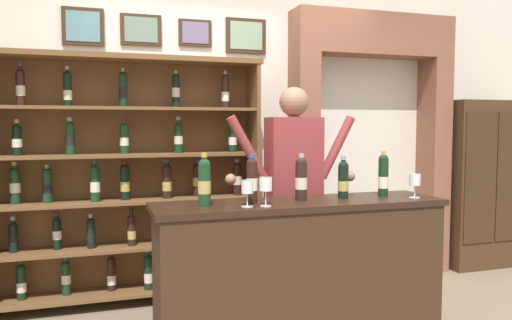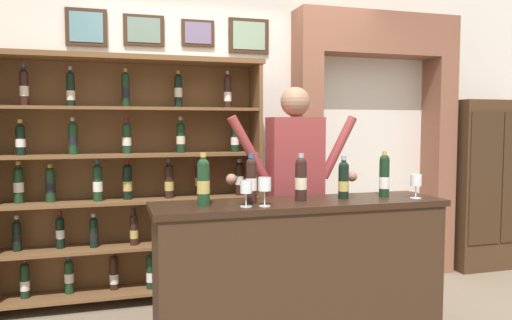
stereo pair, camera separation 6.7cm
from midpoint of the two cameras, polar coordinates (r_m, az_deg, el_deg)
back_wall at (r=4.49m, az=-2.91°, el=6.03°), size 12.00×0.19×3.19m
wine_shelf at (r=4.09m, az=-13.71°, el=-1.70°), size 2.13×0.35×1.98m
archway_doorway at (r=4.88m, az=13.47°, el=3.75°), size 1.60×0.45×2.47m
side_cabinet at (r=5.53m, az=25.36°, el=-2.53°), size 0.80×0.41×1.69m
tasting_counter at (r=3.29m, az=5.69°, el=-13.02°), size 1.90×0.49×0.96m
shopkeeper at (r=3.70m, az=5.02°, el=-1.73°), size 1.04×0.22×1.72m
tasting_bottle_vin_santo at (r=2.97m, az=-5.44°, el=-2.45°), size 0.08×0.08×0.32m
tasting_bottle_rosso at (r=3.06m, az=0.08°, el=-2.24°), size 0.07×0.07×0.31m
tasting_bottle_super_tuscan at (r=3.18m, az=5.81°, el=-2.09°), size 0.08×0.08×0.30m
tasting_bottle_riserva at (r=3.31m, az=10.65°, el=-2.21°), size 0.07×0.07×0.28m
tasting_bottle_chianti at (r=3.46m, az=15.13°, el=-1.74°), size 0.07×0.07×0.31m
wine_glass_left at (r=3.44m, az=18.51°, el=-2.40°), size 0.07×0.07×0.16m
wine_glass_center at (r=2.94m, az=1.66°, el=-2.92°), size 0.08×0.08×0.18m
wine_glass_spare at (r=2.93m, az=-0.50°, el=-3.33°), size 0.07×0.07×0.16m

